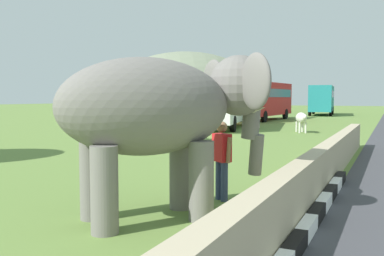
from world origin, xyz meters
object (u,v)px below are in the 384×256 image
object	(u,v)px
bus_teal	(322,98)
cow_far	(301,118)
person_handler	(222,156)
elephant	(165,109)
bus_red	(264,98)
cow_near	(190,123)
cow_mid	(256,116)
bus_white	(224,98)

from	to	relation	value
bus_teal	cow_far	world-z (taller)	bus_teal
person_handler	cow_far	distance (m)	18.16
elephant	bus_red	bearing A→B (deg)	12.77
person_handler	bus_red	size ratio (longest dim) A/B	0.17
bus_teal	cow_near	world-z (taller)	bus_teal
elephant	cow_near	xyz separation A→B (m)	(12.33, 5.40, -1.07)
cow_near	cow_mid	world-z (taller)	same
bus_white	elephant	bearing A→B (deg)	-161.60
person_handler	bus_teal	size ratio (longest dim) A/B	0.19
bus_white	cow_near	world-z (taller)	bus_white
cow_mid	cow_far	bearing A→B (deg)	-121.42
bus_teal	cow_mid	xyz separation A→B (m)	(-24.73, 0.73, -1.21)
elephant	bus_white	world-z (taller)	bus_white
elephant	cow_near	distance (m)	13.51
bus_red	cow_far	distance (m)	14.08
cow_mid	cow_near	bearing A→B (deg)	177.01
elephant	bus_white	xyz separation A→B (m)	(21.21, 7.06, 0.14)
person_handler	bus_white	xyz separation A→B (m)	(19.59, 7.50, 1.16)
cow_near	elephant	bearing A→B (deg)	-156.36
bus_red	bus_teal	size ratio (longest dim) A/B	1.12
bus_white	cow_near	distance (m)	9.11
cow_far	bus_white	bearing A→B (deg)	74.86
elephant	person_handler	size ratio (longest dim) A/B	2.36
bus_white	bus_teal	size ratio (longest dim) A/B	1.09
person_handler	cow_near	bearing A→B (deg)	28.58
elephant	person_handler	world-z (taller)	elephant
bus_red	bus_teal	xyz separation A→B (m)	(14.17, -3.17, -0.00)
bus_red	cow_near	size ratio (longest dim) A/B	5.75
cow_mid	bus_white	bearing A→B (deg)	105.80
elephant	bus_teal	world-z (taller)	bus_teal
cow_mid	cow_far	distance (m)	4.10
bus_white	cow_mid	distance (m)	2.54
bus_white	cow_far	size ratio (longest dim) A/B	5.12
bus_red	cow_mid	size ratio (longest dim) A/B	5.18
elephant	bus_teal	size ratio (longest dim) A/B	0.44
person_handler	cow_far	bearing A→B (deg)	5.83
bus_white	cow_far	xyz separation A→B (m)	(-1.53, -5.65, -1.21)
person_handler	bus_red	bearing A→B (deg)	14.20
bus_red	cow_mid	world-z (taller)	bus_red
elephant	bus_red	xyz separation A→B (m)	(32.38, 7.34, 0.14)
person_handler	cow_near	world-z (taller)	person_handler
elephant	bus_red	size ratio (longest dim) A/B	0.39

